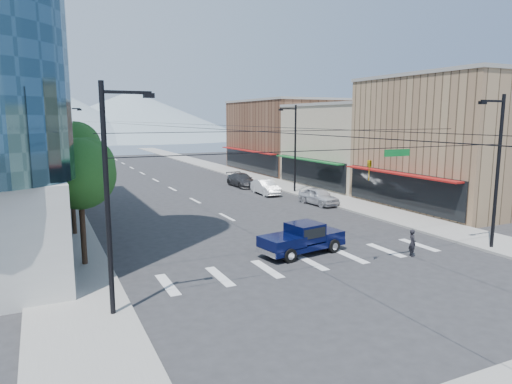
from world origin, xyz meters
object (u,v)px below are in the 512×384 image
Objects in this scene: pedestrian at (412,243)px; parked_car_mid at (266,187)px; parked_car_near at (319,196)px; pickup_truck at (302,238)px; parked_car_far at (242,180)px.

pedestrian is 22.48m from parked_car_mid.
pedestrian is at bearing -108.76° from parked_car_near.
pickup_truck is at bearing 81.27° from pedestrian.
pickup_truck reaches higher than parked_car_near.
pedestrian is 15.87m from parked_car_near.
pickup_truck is at bearing -131.41° from parked_car_near.
pedestrian is 28.45m from parked_car_far.
pickup_truck is 3.51× the size of pedestrian.
pedestrian reaches higher than parked_car_far.
pedestrian is 0.35× the size of parked_car_near.
parked_car_far is at bearing 93.25° from parked_car_near.
parked_car_near is 13.11m from parked_car_far.
pedestrian is at bearing -39.64° from pickup_truck.
pickup_truck is 1.23× the size of parked_car_near.
parked_car_near is 7.22m from parked_car_mid.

